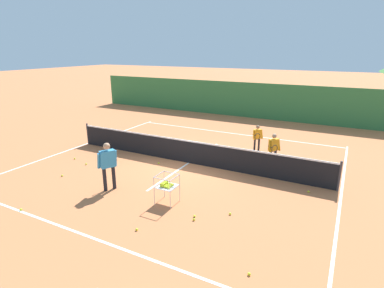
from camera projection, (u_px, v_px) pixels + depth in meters
ground_plane at (189, 163)px, 12.67m from camera, size 120.00×120.00×0.00m
line_baseline_near at (82, 234)px, 7.81m from camera, size 11.49×0.08×0.01m
line_baseline_far at (233, 133)px, 17.06m from camera, size 11.49×0.08×0.01m
line_sideline_west at (87, 144)px, 15.21m from camera, size 0.08×10.94×0.01m
line_sideline_east at (342, 192)px, 10.13m from camera, size 0.08×10.94×0.01m
line_service_center at (189, 163)px, 12.67m from camera, size 0.08×5.93×0.01m
tennis_net at (189, 151)px, 12.52m from camera, size 11.31×0.08×1.05m
instructor at (108, 162)px, 10.01m from camera, size 0.51×0.82×1.64m
student_0 at (257, 136)px, 13.90m from camera, size 0.44×0.68×1.22m
student_1 at (274, 147)px, 12.06m from camera, size 0.46×0.72×1.35m
ball_cart at (166, 185)px, 9.24m from camera, size 0.58×0.58×0.90m
tennis_ball_0 at (103, 152)px, 13.91m from camera, size 0.07×0.07×0.07m
tennis_ball_1 at (249, 274)px, 6.38m from camera, size 0.07×0.07×0.07m
tennis_ball_2 at (194, 216)px, 8.59m from camera, size 0.07×0.07×0.07m
tennis_ball_3 at (62, 176)px, 11.32m from camera, size 0.07×0.07×0.07m
tennis_ball_4 at (86, 164)px, 12.46m from camera, size 0.07×0.07×0.07m
tennis_ball_5 at (159, 163)px, 12.56m from camera, size 0.07×0.07×0.07m
tennis_ball_6 at (137, 229)px, 7.95m from camera, size 0.07×0.07×0.07m
tennis_ball_7 at (309, 192)px, 10.06m from camera, size 0.07×0.07×0.07m
tennis_ball_8 at (75, 158)px, 13.08m from camera, size 0.07×0.07×0.07m
tennis_ball_9 at (21, 209)px, 8.94m from camera, size 0.07×0.07×0.07m
tennis_ball_10 at (194, 219)px, 8.42m from camera, size 0.07×0.07×0.07m
tennis_ball_11 at (230, 214)px, 8.71m from camera, size 0.07×0.07×0.07m
windscreen_fence at (257, 101)px, 20.48m from camera, size 25.27×0.08×2.36m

